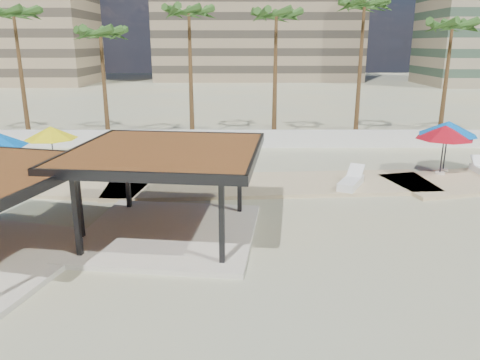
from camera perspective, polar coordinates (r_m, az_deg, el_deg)
The scene contains 16 objects.
ground at distance 16.68m, azimuth -1.68°, elevation -7.84°, with size 200.00×200.00×0.00m, color tan.
promenade at distance 23.91m, azimuth 3.59°, elevation -0.14°, with size 44.45×7.97×0.24m.
boundary_wall at distance 31.83m, azimuth -0.94°, elevation 5.05°, with size 56.00×0.30×1.20m, color silver.
building_mid at distance 93.58m, azimuth 2.19°, elevation 20.88°, with size 38.00×16.00×30.40m.
pavilion_central at distance 16.98m, azimuth -8.88°, elevation -0.50°, with size 7.23×7.23×3.30m.
umbrella_b at distance 26.76m, azimuth -22.08°, elevation 5.35°, with size 3.60×3.60×2.45m.
umbrella_c at distance 26.41m, azimuth 23.70°, elevation 5.34°, with size 3.20×3.20×2.60m.
umbrella_d at distance 27.15m, azimuth 24.04°, elevation 5.78°, with size 3.17×3.17×2.72m.
lounger_a at distance 25.20m, azimuth -6.75°, elevation 1.39°, with size 0.90×2.25×0.83m.
lounger_b at distance 23.17m, azimuth 13.39°, elevation -0.25°, with size 1.74×2.41×0.88m.
palm_b at distance 37.31m, azimuth -25.84°, elevation 17.30°, with size 3.00×3.00×9.65m.
palm_c at distance 34.63m, azimuth -16.65°, elevation 16.32°, with size 3.00×3.00×8.32m.
palm_d at distance 34.33m, azimuth -6.24°, elevation 19.13°, with size 3.00×3.00×9.75m.
palm_e at distance 33.75m, azimuth 4.44°, elevation 18.86°, with size 3.00×3.00×9.52m.
palm_f at distance 34.95m, azimuth 14.89°, elevation 19.34°, with size 3.00×3.00×10.19m.
palm_g at distance 36.46m, azimuth 24.44°, elevation 16.31°, with size 3.00×3.00×8.83m.
Camera 1 is at (0.45, -15.22, 6.83)m, focal length 35.00 mm.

